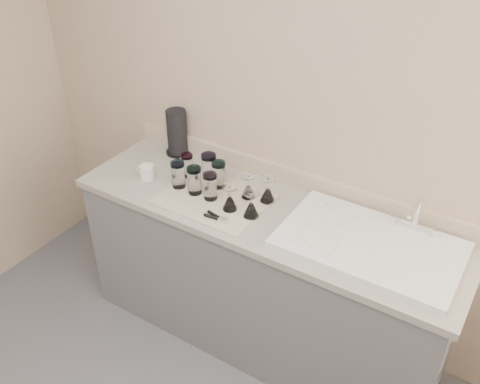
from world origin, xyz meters
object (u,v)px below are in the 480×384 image
Objects in this scene: sink_unit at (370,245)px; goblet_front_left at (230,201)px; tumbler_magenta at (178,174)px; paper_towel_roll at (177,133)px; goblet_back_left at (248,190)px; can_opener at (217,218)px; tumbler_teal at (187,165)px; tumbler_cyan at (209,168)px; goblet_back_right at (268,193)px; white_mug at (147,172)px; goblet_front_right at (251,208)px; tumbler_lavender at (210,186)px; tumbler_purple at (219,174)px; tumbler_blue at (194,180)px.

sink_unit is 6.04× the size of goblet_front_left.
tumbler_magenta is 0.38m from paper_towel_roll.
paper_towel_roll is (-0.60, 0.19, 0.08)m from goblet_back_left.
goblet_back_left reaches higher than can_opener.
tumbler_teal is at bearing 158.80° from goblet_front_left.
tumbler_magenta is at bearing -163.16° from goblet_back_left.
tumbler_cyan is 0.37m from goblet_back_right.
tumbler_teal is at bearing 36.27° from white_mug.
paper_towel_roll reaches higher than tumbler_cyan.
tumbler_cyan is 0.35m from white_mug.
goblet_back_left is 0.92× the size of goblet_front_right.
tumbler_lavender reaches higher than goblet_back_right.
sink_unit is 6.28× the size of goblet_back_left.
tumbler_teal is 1.01× the size of goblet_back_left.
paper_towel_roll is (-0.21, 0.19, 0.06)m from tumbler_teal.
tumbler_magenta is 1.08× the size of goblet_back_right.
can_opener is at bearing -58.06° from tumbler_purple.
can_opener is at bearing -34.42° from tumbler_teal.
sink_unit is 7.33× the size of white_mug.
can_opener is (-0.03, -0.25, -0.04)m from goblet_back_left.
tumbler_lavender is at bearing 2.27° from white_mug.
tumbler_blue reaches higher than tumbler_purple.
tumbler_magenta reaches higher than goblet_front_right.
paper_towel_roll is at bearing 145.84° from tumbler_lavender.
white_mug is at bearing -176.22° from sink_unit.
goblet_back_left is (0.39, -0.00, -0.02)m from tumbler_teal.
goblet_back_left is at bearing 35.83° from tumbler_lavender.
goblet_back_right is at bearing 173.02° from sink_unit.
tumbler_blue is at bearing 173.43° from goblet_front_left.
tumbler_magenta reaches higher than goblet_back_right.
tumbler_lavender is 0.14m from goblet_front_left.
can_opener is (-0.13, -0.11, -0.04)m from goblet_front_right.
white_mug is at bearing -84.91° from paper_towel_roll.
tumbler_blue is (0.13, -0.12, 0.01)m from tumbler_teal.
goblet_front_left is (0.24, -0.03, -0.03)m from tumbler_blue.
tumbler_cyan is 1.10× the size of tumbler_lavender.
tumbler_cyan is at bearing 130.77° from can_opener.
sink_unit reaches higher than tumbler_magenta.
goblet_front_right is 0.51× the size of paper_towel_roll.
goblet_front_left is at bearing -1.14° from white_mug.
goblet_back_left is at bearing -0.34° from tumbler_teal.
tumbler_blue is at bearing -88.83° from tumbler_cyan.
goblet_back_right is at bearing 27.89° from tumbler_lavender.
paper_towel_roll reaches higher than goblet_back_left.
white_mug is (-0.42, -0.02, -0.04)m from tumbler_lavender.
tumbler_teal is 0.18m from tumbler_blue.
sink_unit is at bearing -6.98° from goblet_back_right.
tumbler_blue reaches higher than goblet_back_left.
tumbler_blue is (0.00, -0.14, -0.01)m from tumbler_cyan.
tumbler_magenta is 0.21m from tumbler_lavender.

